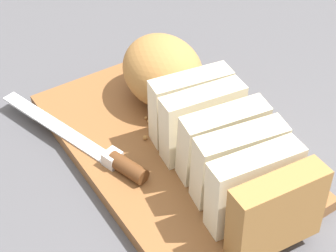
# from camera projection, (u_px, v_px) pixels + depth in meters

# --- Properties ---
(ground_plane) EXTENTS (3.00, 3.00, 0.00)m
(ground_plane) POSITION_uv_depth(u_px,v_px,m) (168.00, 153.00, 0.72)
(ground_plane) COLOR #4C4C51
(cutting_board) EXTENTS (0.41, 0.24, 0.02)m
(cutting_board) POSITION_uv_depth(u_px,v_px,m) (168.00, 147.00, 0.71)
(cutting_board) COLOR brown
(cutting_board) RESTS_ON ground_plane
(bread_loaf) EXTENTS (0.39, 0.16, 0.10)m
(bread_loaf) POSITION_uv_depth(u_px,v_px,m) (197.00, 113.00, 0.67)
(bread_loaf) COLOR #A8753D
(bread_loaf) RESTS_ON cutting_board
(bread_knife) EXTENTS (0.27, 0.10, 0.02)m
(bread_knife) POSITION_uv_depth(u_px,v_px,m) (103.00, 153.00, 0.67)
(bread_knife) COLOR silver
(bread_knife) RESTS_ON cutting_board
(crumb_near_knife) EXTENTS (0.01, 0.01, 0.01)m
(crumb_near_knife) POSITION_uv_depth(u_px,v_px,m) (149.00, 121.00, 0.73)
(crumb_near_knife) COLOR #A8753D
(crumb_near_knife) RESTS_ON cutting_board
(crumb_near_loaf) EXTENTS (0.01, 0.01, 0.01)m
(crumb_near_loaf) POSITION_uv_depth(u_px,v_px,m) (149.00, 117.00, 0.74)
(crumb_near_loaf) COLOR #A8753D
(crumb_near_loaf) RESTS_ON cutting_board
(crumb_stray_left) EXTENTS (0.01, 0.01, 0.01)m
(crumb_stray_left) POSITION_uv_depth(u_px,v_px,m) (145.00, 138.00, 0.70)
(crumb_stray_left) COLOR #A8753D
(crumb_stray_left) RESTS_ON cutting_board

